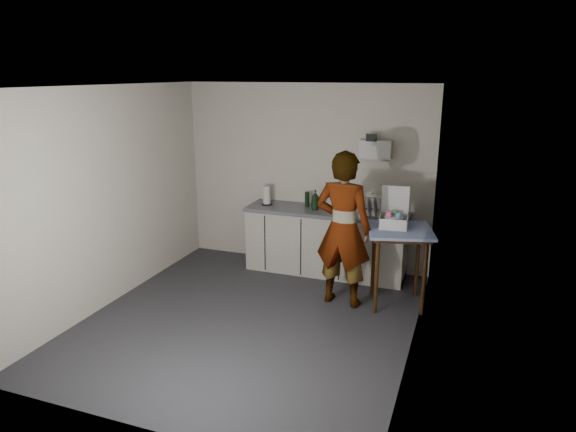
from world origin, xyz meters
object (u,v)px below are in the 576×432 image
(standing_man, at_px, (343,229))
(paper_towel, at_px, (267,196))
(dark_bottle, at_px, (307,199))
(bakery_box, at_px, (394,218))
(soda_can, at_px, (317,205))
(side_table, at_px, (400,239))
(dish_rack, at_px, (376,211))
(kitchen_counter, at_px, (326,243))
(soap_bottle, at_px, (315,200))

(standing_man, height_order, paper_towel, standing_man)
(standing_man, height_order, dark_bottle, standing_man)
(bakery_box, bearing_deg, paper_towel, 155.98)
(paper_towel, height_order, bakery_box, bakery_box)
(soda_can, relative_size, bakery_box, 0.25)
(side_table, bearing_deg, bakery_box, 125.27)
(side_table, relative_size, dish_rack, 2.44)
(paper_towel, bearing_deg, kitchen_counter, -0.27)
(kitchen_counter, relative_size, standing_man, 1.19)
(standing_man, xyz_separation_m, soda_can, (-0.59, 0.88, 0.03))
(side_table, distance_m, soda_can, 1.41)
(side_table, bearing_deg, dish_rack, 107.19)
(dish_rack, bearing_deg, paper_towel, 178.89)
(soap_bottle, height_order, bakery_box, bakery_box)
(dish_rack, distance_m, bakery_box, 0.68)
(paper_towel, xyz_separation_m, bakery_box, (1.89, -0.62, 0.02))
(standing_man, relative_size, dish_rack, 4.80)
(soda_can, height_order, bakery_box, bakery_box)
(soap_bottle, height_order, soda_can, soap_bottle)
(soap_bottle, distance_m, bakery_box, 1.30)
(side_table, relative_size, dark_bottle, 4.46)
(dark_bottle, bearing_deg, dish_rack, -6.24)
(side_table, height_order, standing_man, standing_man)
(dark_bottle, relative_size, paper_towel, 0.79)
(kitchen_counter, bearing_deg, dark_bottle, 165.02)
(side_table, xyz_separation_m, bakery_box, (-0.09, 0.08, 0.23))
(kitchen_counter, distance_m, soap_bottle, 0.64)
(paper_towel, bearing_deg, standing_man, -33.64)
(dish_rack, bearing_deg, bakery_box, -61.43)
(standing_man, bearing_deg, dish_rack, -98.56)
(standing_man, bearing_deg, soap_bottle, -48.58)
(standing_man, distance_m, soda_can, 1.06)
(standing_man, xyz_separation_m, bakery_box, (0.55, 0.27, 0.12))
(dish_rack, bearing_deg, side_table, -58.17)
(soda_can, relative_size, paper_towel, 0.42)
(soap_bottle, height_order, paper_towel, soap_bottle)
(kitchen_counter, distance_m, dark_bottle, 0.67)
(soap_bottle, xyz_separation_m, paper_towel, (-0.74, 0.04, -0.01))
(paper_towel, distance_m, dish_rack, 1.57)
(paper_towel, bearing_deg, dish_rack, -1.11)
(standing_man, xyz_separation_m, dark_bottle, (-0.77, 0.97, 0.08))
(dark_bottle, relative_size, dish_rack, 0.55)
(side_table, height_order, dark_bottle, dark_bottle)
(dish_rack, height_order, bakery_box, bakery_box)
(soap_bottle, bearing_deg, side_table, -27.85)
(soda_can, height_order, dark_bottle, dark_bottle)
(dark_bottle, bearing_deg, soap_bottle, -37.34)
(soda_can, bearing_deg, paper_towel, 178.70)
(side_table, distance_m, bakery_box, 0.26)
(paper_towel, distance_m, bakery_box, 1.99)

